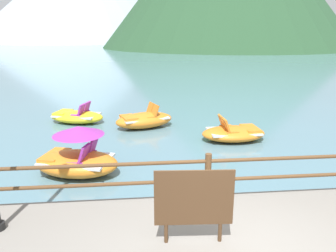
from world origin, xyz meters
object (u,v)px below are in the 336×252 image
(pedal_boat_0, at_px, (77,158))
(pedal_boat_5, at_px, (77,116))
(pedal_boat_2, at_px, (144,120))
(sign_board, at_px, (194,199))
(pedal_boat_3, at_px, (234,133))

(pedal_boat_0, relative_size, pedal_boat_5, 0.99)
(pedal_boat_2, bearing_deg, pedal_boat_0, -113.96)
(sign_board, bearing_deg, pedal_boat_2, 93.92)
(pedal_boat_0, distance_m, pedal_boat_3, 5.25)
(pedal_boat_0, xyz_separation_m, pedal_boat_2, (1.81, 4.07, -0.15))
(sign_board, relative_size, pedal_boat_5, 0.49)
(pedal_boat_5, bearing_deg, pedal_boat_0, -80.46)
(pedal_boat_2, xyz_separation_m, pedal_boat_5, (-2.66, 1.00, -0.05))
(sign_board, xyz_separation_m, pedal_boat_3, (2.40, 5.86, -0.88))
(sign_board, height_order, pedal_boat_0, sign_board)
(sign_board, height_order, pedal_boat_5, sign_board)
(pedal_boat_2, distance_m, pedal_boat_5, 2.84)
(pedal_boat_2, height_order, pedal_boat_3, pedal_boat_2)
(pedal_boat_3, height_order, pedal_boat_5, pedal_boat_3)
(pedal_boat_0, height_order, pedal_boat_2, pedal_boat_0)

